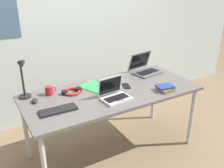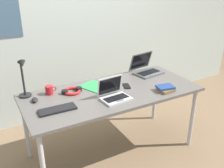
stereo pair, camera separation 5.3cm
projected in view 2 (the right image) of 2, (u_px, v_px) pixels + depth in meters
The scene contains 13 objects.
ground_plane at pixel (112, 150), 2.90m from camera, with size 12.00×12.00×0.00m, color #7A6047.
wall_back at pixel (71, 20), 3.27m from camera, with size 6.00×0.13×2.60m.
desk at pixel (112, 96), 2.63m from camera, with size 1.80×0.80×0.74m.
desk_lamp at pixel (23, 79), 2.40m from camera, with size 0.12×0.18×0.40m.
laptop_mid_desk at pixel (114, 95), 2.44m from camera, with size 0.29×0.24×0.21m.
laptop_by_keyboard at pixel (146, 69), 3.07m from camera, with size 0.37×0.34×0.23m.
external_keyboard at pixel (57, 109), 2.24m from camera, with size 0.33×0.12×0.02m, color black.
computer_mouse at pixel (35, 100), 2.39m from camera, with size 0.06×0.10×0.03m, color black.
cell_phone at pixel (127, 86), 2.71m from camera, with size 0.06×0.14×0.01m, color black.
headphones at pixel (72, 91), 2.58m from camera, with size 0.21×0.18×0.04m.
book_stack at pixel (165, 89), 2.60m from camera, with size 0.19×0.16×0.05m.
paper_folder_back_right at pixel (96, 87), 2.70m from camera, with size 0.23×0.31×0.01m, color green.
coffee_mug at pixel (49, 90), 2.53m from camera, with size 0.11×0.08×0.09m.
Camera 2 is at (-1.14, -2.07, 1.85)m, focal length 40.90 mm.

